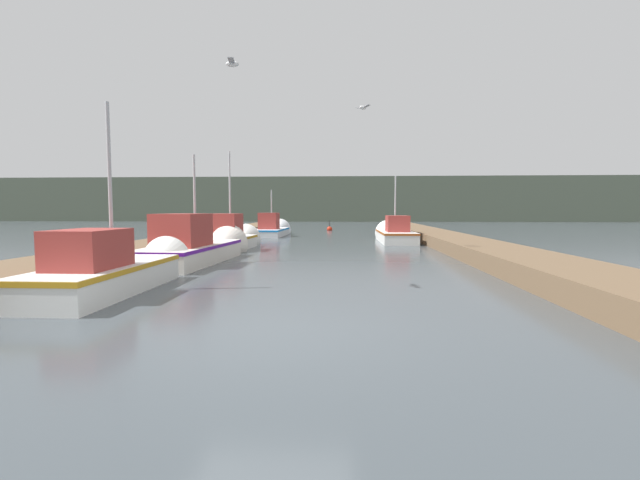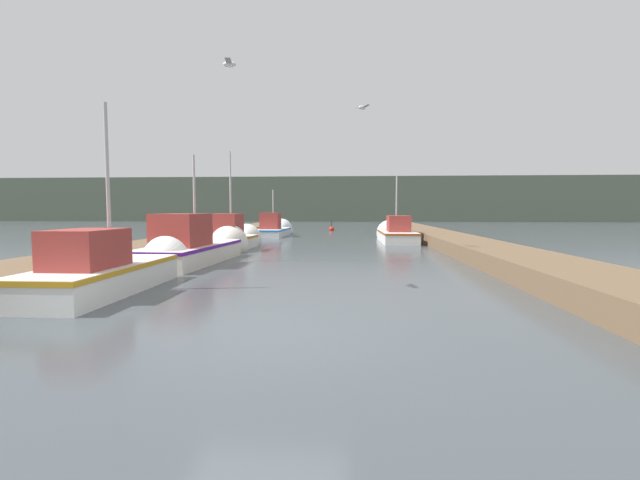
% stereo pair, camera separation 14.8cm
% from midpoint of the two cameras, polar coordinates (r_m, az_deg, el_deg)
% --- Properties ---
extents(ground_plane, '(200.00, 200.00, 0.00)m').
position_cam_midpoint_polar(ground_plane, '(6.28, -7.82, -12.30)').
color(ground_plane, '#3D4449').
extents(dock_left, '(2.20, 40.00, 0.53)m').
position_cam_midpoint_polar(dock_left, '(23.14, -15.09, 0.26)').
color(dock_left, brown).
rests_on(dock_left, ground_plane).
extents(dock_right, '(2.20, 40.00, 0.53)m').
position_cam_midpoint_polar(dock_right, '(22.51, 16.09, 0.13)').
color(dock_right, brown).
rests_on(dock_right, ground_plane).
extents(distant_shore_ridge, '(120.00, 16.00, 6.41)m').
position_cam_midpoint_polar(distant_shore_ridge, '(68.64, 2.39, 5.32)').
color(distant_shore_ridge, '#4C5647').
rests_on(distant_shore_ridge, ground_plane).
extents(fishing_boat_0, '(1.55, 5.21, 4.46)m').
position_cam_midpoint_polar(fishing_boat_0, '(10.66, -25.47, -3.45)').
color(fishing_boat_0, silver).
rests_on(fishing_boat_0, ground_plane).
extents(fishing_boat_1, '(2.09, 6.39, 4.12)m').
position_cam_midpoint_polar(fishing_boat_1, '(15.34, -15.99, -0.83)').
color(fishing_boat_1, silver).
rests_on(fishing_boat_1, ground_plane).
extents(fishing_boat_2, '(1.82, 4.62, 4.79)m').
position_cam_midpoint_polar(fishing_boat_2, '(19.65, -11.87, 0.27)').
color(fishing_boat_2, silver).
rests_on(fishing_boat_2, ground_plane).
extents(fishing_boat_3, '(1.80, 5.99, 4.08)m').
position_cam_midpoint_polar(fishing_boat_3, '(24.11, 9.64, 0.85)').
color(fishing_boat_3, silver).
rests_on(fishing_boat_3, ground_plane).
extents(fishing_boat_4, '(1.90, 5.61, 3.64)m').
position_cam_midpoint_polar(fishing_boat_4, '(29.14, -6.42, 1.40)').
color(fishing_boat_4, silver).
rests_on(fishing_boat_4, ground_plane).
extents(mooring_piling_0, '(0.27, 0.27, 1.11)m').
position_cam_midpoint_polar(mooring_piling_0, '(17.70, -17.05, 0.02)').
color(mooring_piling_0, '#473523').
rests_on(mooring_piling_0, ground_plane).
extents(mooring_piling_1, '(0.34, 0.34, 1.13)m').
position_cam_midpoint_polar(mooring_piling_1, '(22.18, -12.66, 0.93)').
color(mooring_piling_1, '#473523').
rests_on(mooring_piling_1, ground_plane).
extents(mooring_piling_2, '(0.29, 0.29, 1.29)m').
position_cam_midpoint_polar(mooring_piling_2, '(18.38, -16.12, 0.48)').
color(mooring_piling_2, '#473523').
rests_on(mooring_piling_2, ground_plane).
extents(mooring_piling_3, '(0.29, 0.29, 1.29)m').
position_cam_midpoint_polar(mooring_piling_3, '(31.96, -7.80, 2.08)').
color(mooring_piling_3, '#473523').
rests_on(mooring_piling_3, ground_plane).
extents(channel_buoy, '(0.45, 0.45, 0.95)m').
position_cam_midpoint_polar(channel_buoy, '(35.32, 1.16, 1.47)').
color(channel_buoy, red).
rests_on(channel_buoy, ground_plane).
extents(seagull_lead, '(0.48, 0.46, 0.12)m').
position_cam_midpoint_polar(seagull_lead, '(14.44, 5.42, 17.16)').
color(seagull_lead, white).
extents(seagull_1, '(0.29, 0.56, 0.12)m').
position_cam_midpoint_polar(seagull_1, '(10.08, -12.04, 21.98)').
color(seagull_1, white).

